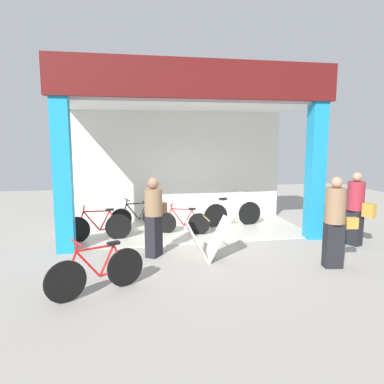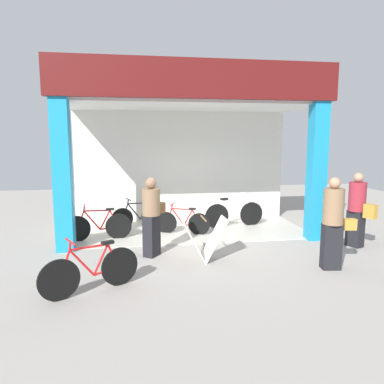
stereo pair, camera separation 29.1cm
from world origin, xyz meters
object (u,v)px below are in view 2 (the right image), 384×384
sandwich_board_sign (203,239)px  pedestrian_1 (357,209)px  pedestrian_0 (333,222)px  bicycle_inside_1 (234,214)px  bicycle_parked_0 (91,271)px  bicycle_inside_0 (139,216)px  bicycle_inside_2 (183,222)px  bicycle_inside_3 (98,226)px  pedestrian_2 (152,215)px

sandwich_board_sign → pedestrian_1: bearing=6.2°
pedestrian_0 → pedestrian_1: size_ratio=1.03×
bicycle_inside_1 → bicycle_parked_0: bicycle_inside_1 is taller
bicycle_parked_0 → pedestrian_0: size_ratio=0.85×
bicycle_inside_0 → sandwich_board_sign: sandwich_board_sign is taller
bicycle_parked_0 → sandwich_board_sign: bicycle_parked_0 is taller
bicycle_inside_0 → bicycle_inside_2: 1.40m
pedestrian_0 → bicycle_inside_1: bearing=104.9°
bicycle_inside_1 → sandwich_board_sign: (-1.38, -2.66, 0.06)m
bicycle_inside_1 → bicycle_inside_0: bearing=174.1°
bicycle_inside_3 → sandwich_board_sign: 2.91m
bicycle_inside_3 → pedestrian_2: size_ratio=0.97×
bicycle_inside_1 → bicycle_inside_2: bearing=-159.9°
bicycle_inside_0 → bicycle_inside_3: bearing=-132.1°
bicycle_parked_0 → bicycle_inside_0: bearing=79.2°
sandwich_board_sign → pedestrian_1: pedestrian_1 is taller
bicycle_inside_0 → pedestrian_0: bearing=-46.5°
bicycle_parked_0 → pedestrian_2: bearing=58.4°
bicycle_inside_0 → bicycle_inside_1: size_ratio=0.86×
bicycle_parked_0 → pedestrian_0: (4.38, 0.39, 0.55)m
bicycle_inside_2 → bicycle_inside_3: bearing=-173.0°
bicycle_inside_0 → bicycle_inside_1: bearing=-5.9°
sandwich_board_sign → bicycle_inside_1: bearing=62.5°
bicycle_inside_1 → bicycle_inside_3: bicycle_inside_1 is taller
pedestrian_0 → pedestrian_2: (-3.33, 1.31, -0.04)m
bicycle_inside_2 → bicycle_inside_0: bearing=143.3°
bicycle_inside_0 → pedestrian_1: size_ratio=0.87×
pedestrian_2 → bicycle_inside_2: bearing=62.1°
bicycle_inside_2 → bicycle_inside_3: size_ratio=0.85×
pedestrian_1 → pedestrian_0: bearing=-136.6°
bicycle_inside_2 → bicycle_parked_0: (-1.92, -3.34, 0.04)m
bicycle_inside_2 → sandwich_board_sign: 2.10m
bicycle_inside_3 → pedestrian_0: 5.34m
pedestrian_2 → bicycle_inside_3: bearing=132.1°
bicycle_inside_1 → sandwich_board_sign: 3.00m
bicycle_inside_0 → bicycle_inside_3: 1.47m
bicycle_parked_0 → pedestrian_1: (5.70, 1.64, 0.53)m
pedestrian_0 → pedestrian_2: 3.58m
bicycle_parked_0 → pedestrian_1: size_ratio=0.87×
bicycle_inside_1 → pedestrian_2: pedestrian_2 is taller
bicycle_inside_2 → bicycle_inside_3: (-2.11, -0.26, 0.04)m
bicycle_inside_1 → bicycle_inside_2: size_ratio=1.25×
bicycle_inside_0 → bicycle_inside_2: size_ratio=1.07×
bicycle_inside_0 → bicycle_inside_3: size_ratio=0.91×
bicycle_inside_2 → pedestrian_2: pedestrian_2 is taller
bicycle_inside_2 → sandwich_board_sign: (0.15, -2.09, 0.12)m
pedestrian_0 → pedestrian_1: (1.32, 1.25, -0.03)m
bicycle_inside_2 → pedestrian_1: pedestrian_1 is taller
bicycle_inside_3 → bicycle_parked_0: size_ratio=1.09×
pedestrian_0 → pedestrian_2: size_ratio=1.05×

